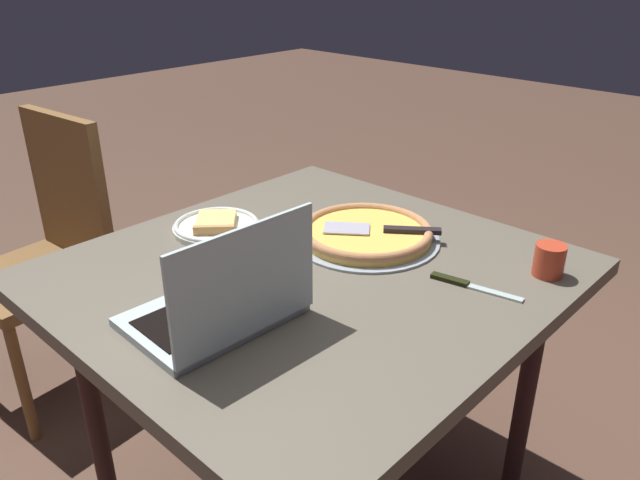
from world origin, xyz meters
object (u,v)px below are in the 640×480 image
laptop (222,304)px  pizza_plate (216,225)px  pizza_tray (367,233)px  chair_near (50,246)px  dining_table (310,291)px  table_knife (466,285)px  drink_cup (549,260)px

laptop → pizza_plate: bearing=-126.3°
pizza_tray → chair_near: chair_near is taller
dining_table → pizza_plate: bearing=-87.0°
dining_table → laptop: (0.29, 0.05, 0.11)m
laptop → table_knife: (-0.47, 0.27, -0.05)m
chair_near → laptop: bearing=85.0°
laptop → chair_near: laptop is taller
drink_cup → pizza_tray: bearing=-71.6°
laptop → pizza_plate: 0.47m
dining_table → pizza_tray: pizza_tray is taller
chair_near → table_knife: bearing=106.4°
dining_table → chair_near: bearing=-78.1°
pizza_plate → drink_cup: (-0.36, 0.75, 0.02)m
dining_table → drink_cup: 0.55m
dining_table → drink_cup: drink_cup is taller
drink_cup → dining_table: bearing=-50.5°
drink_cup → pizza_plate: bearing=-64.1°
chair_near → dining_table: bearing=101.9°
pizza_plate → pizza_tray: (-0.22, 0.33, 0.01)m
dining_table → pizza_plate: 0.34m
table_knife → chair_near: chair_near is taller
drink_cup → chair_near: chair_near is taller
dining_table → drink_cup: (-0.35, 0.42, 0.10)m
pizza_plate → drink_cup: drink_cup is taller
pizza_tray → laptop: bearing=5.2°
pizza_tray → chair_near: bearing=-67.1°
pizza_plate → table_knife: 0.67m
pizza_plate → pizza_tray: 0.40m
chair_near → drink_cup: bearing=111.6°
pizza_plate → chair_near: size_ratio=0.25×
laptop → chair_near: size_ratio=0.36×
pizza_plate → laptop: bearing=53.7°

